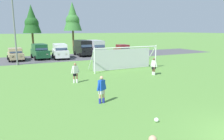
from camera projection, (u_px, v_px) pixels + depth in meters
ground_plane at (104, 72)px, 21.48m from camera, size 400.00×400.00×0.00m
parking_lot_strip at (71, 57)px, 32.80m from camera, size 52.00×8.40×0.01m
soccer_ball at (156, 120)px, 9.90m from camera, size 0.22×0.22×0.22m
soccer_goal at (124, 58)px, 22.73m from camera, size 7.44×1.99×2.57m
player_striker_near at (102, 90)px, 12.32m from camera, size 0.73×0.39×1.64m
player_midfield_center at (75, 73)px, 17.01m from camera, size 0.75×0.33×1.64m
player_defender_far at (154, 66)px, 19.97m from camera, size 0.40×0.72×1.64m
parked_car_slot_far_left at (15, 54)px, 29.27m from camera, size 2.26×4.32×1.72m
parked_car_slot_left at (40, 51)px, 30.91m from camera, size 2.40×4.73×2.16m
parked_car_slot_center_left at (60, 51)px, 31.23m from camera, size 2.39×4.73×2.16m
parked_car_slot_center at (83, 47)px, 34.54m from camera, size 2.22×4.81×2.52m
parked_car_slot_center_right at (96, 48)px, 34.48m from camera, size 2.33×4.87×2.52m
parked_car_slot_right at (123, 50)px, 35.74m from camera, size 2.21×4.29×1.72m
tree_left_edge at (31, 20)px, 37.86m from camera, size 3.23×3.23×8.61m
tree_mid_left at (73, 17)px, 41.61m from camera, size 3.59×3.59×9.58m
street_lamp at (16, 30)px, 24.89m from camera, size 2.00×0.32×8.13m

